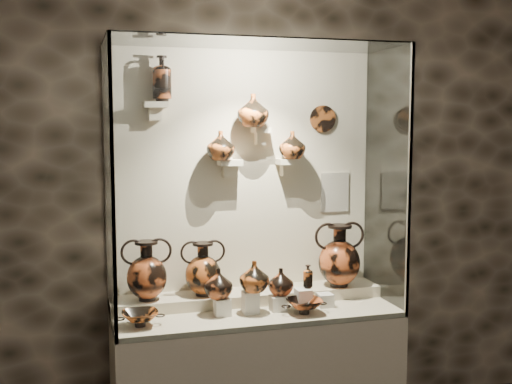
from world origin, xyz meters
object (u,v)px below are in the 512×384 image
(jug_a, at_px, (218,283))
(jug_c, at_px, (281,282))
(lekythos_tall, at_px, (162,76))
(ovoid_vase_b, at_px, (253,110))
(amphora_right, at_px, (339,255))
(kylix_left, at_px, (140,317))
(amphora_mid, at_px, (203,269))
(jug_b, at_px, (254,276))
(ovoid_vase_c, at_px, (292,145))
(kylix_right, at_px, (304,305))
(amphora_left, at_px, (147,270))
(ovoid_vase_a, at_px, (220,145))
(lekythos_small, at_px, (308,275))

(jug_a, height_order, jug_c, jug_a)
(lekythos_tall, relative_size, ovoid_vase_b, 1.50)
(amphora_right, bearing_deg, kylix_left, -170.94)
(amphora_mid, relative_size, jug_b, 1.79)
(ovoid_vase_c, bearing_deg, jug_b, -135.14)
(amphora_right, bearing_deg, kylix_right, -142.47)
(jug_c, distance_m, lekythos_tall, 1.41)
(kylix_left, bearing_deg, lekythos_tall, 71.66)
(ovoid_vase_b, relative_size, ovoid_vase_c, 1.16)
(kylix_right, bearing_deg, jug_a, 174.74)
(amphora_right, bearing_deg, ovoid_vase_b, 171.52)
(amphora_left, height_order, jug_b, amphora_left)
(kylix_right, distance_m, ovoid_vase_a, 1.07)
(amphora_left, bearing_deg, amphora_right, 11.09)
(kylix_left, height_order, kylix_right, kylix_right)
(amphora_mid, relative_size, lekythos_tall, 1.08)
(lekythos_small, bearing_deg, jug_b, -179.85)
(amphora_left, height_order, ovoid_vase_a, ovoid_vase_a)
(jug_a, bearing_deg, amphora_right, -1.78)
(ovoid_vase_b, bearing_deg, amphora_right, -2.82)
(amphora_left, relative_size, amphora_mid, 1.09)
(jug_a, xyz_separation_m, kylix_right, (0.49, -0.12, -0.13))
(amphora_left, distance_m, amphora_right, 1.22)
(amphora_right, distance_m, kylix_left, 1.33)
(lekythos_tall, bearing_deg, jug_a, -64.17)
(amphora_left, xyz_separation_m, ovoid_vase_a, (0.46, 0.06, 0.73))
(amphora_right, bearing_deg, ovoid_vase_c, 163.48)
(jug_a, bearing_deg, ovoid_vase_a, 59.92)
(jug_b, bearing_deg, lekythos_tall, 139.97)
(amphora_right, xyz_separation_m, lekythos_tall, (-1.10, 0.10, 1.12))
(jug_a, height_order, jug_b, jug_b)
(ovoid_vase_a, bearing_deg, ovoid_vase_c, -10.71)
(ovoid_vase_b, xyz_separation_m, ovoid_vase_c, (0.26, 0.01, -0.21))
(kylix_right, height_order, ovoid_vase_b, ovoid_vase_b)
(amphora_mid, bearing_deg, kylix_left, -145.61)
(amphora_left, xyz_separation_m, lekythos_small, (0.94, -0.18, -0.05))
(ovoid_vase_a, bearing_deg, lekythos_small, -37.44)
(amphora_right, height_order, jug_c, amphora_right)
(kylix_left, height_order, ovoid_vase_a, ovoid_vase_a)
(kylix_right, bearing_deg, lekythos_tall, 161.50)
(amphora_left, distance_m, ovoid_vase_a, 0.87)
(amphora_right, relative_size, ovoid_vase_a, 2.24)
(jug_b, distance_m, ovoid_vase_b, 1.00)
(kylix_left, bearing_deg, jug_a, 20.62)
(jug_a, relative_size, ovoid_vase_c, 1.01)
(jug_b, distance_m, lekythos_small, 0.35)
(ovoid_vase_a, xyz_separation_m, ovoid_vase_c, (0.46, 0.00, -0.00))
(amphora_left, bearing_deg, jug_c, -1.34)
(jug_b, distance_m, ovoid_vase_a, 0.81)
(lekythos_tall, bearing_deg, amphora_right, -25.09)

